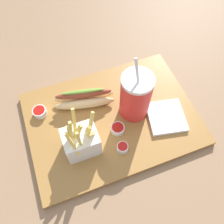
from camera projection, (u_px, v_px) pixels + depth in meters
name	position (u px, v px, depth m)	size (l,w,h in m)	color
ground_plane	(112.00, 122.00, 0.71)	(2.40, 2.40, 0.02)	#8C6B4C
food_tray	(112.00, 119.00, 0.69)	(0.49, 0.35, 0.02)	olive
soda_cup	(135.00, 95.00, 0.63)	(0.08, 0.08, 0.22)	red
fries_basket	(81.00, 141.00, 0.60)	(0.09, 0.08, 0.15)	white
hot_dog_1	(84.00, 98.00, 0.69)	(0.18, 0.09, 0.07)	#E5C689
ketchup_cup_1	(123.00, 148.00, 0.63)	(0.03, 0.03, 0.02)	white
ketchup_cup_2	(40.00, 112.00, 0.68)	(0.04, 0.04, 0.02)	white
ketchup_cup_3	(119.00, 128.00, 0.65)	(0.04, 0.04, 0.02)	white
napkin_stack	(166.00, 117.00, 0.68)	(0.10, 0.11, 0.01)	white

